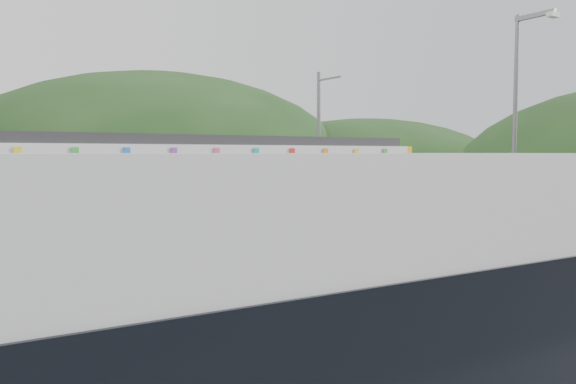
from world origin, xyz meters
TOP-DOWN VIEW (x-y plane):
  - ground at (0.00, 0.00)m, footprint 120.00×120.00m
  - hills at (6.19, 5.29)m, footprint 146.00×149.00m
  - platform at (0.00, 3.30)m, footprint 26.00×3.20m
  - yellow_line at (0.00, 2.00)m, footprint 26.00×0.10m
  - train at (-1.02, 6.00)m, footprint 20.44×3.01m
  - catenary_mast_east at (7.00, 8.56)m, footprint 0.18×1.80m
  - lamp_post at (4.68, -3.93)m, footprint 0.35×1.18m

SIDE VIEW (x-z plane):
  - ground at x=0.00m, z-range 0.00..0.00m
  - hills at x=6.19m, z-range -13.00..13.00m
  - platform at x=0.00m, z-range 0.00..0.30m
  - yellow_line at x=0.00m, z-range 0.30..0.31m
  - train at x=-1.02m, z-range 0.19..3.93m
  - catenary_mast_east at x=7.00m, z-range 0.15..7.15m
  - lamp_post at x=4.68m, z-range 0.65..7.54m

